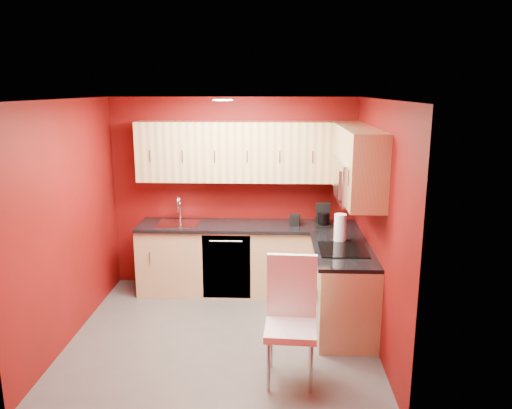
# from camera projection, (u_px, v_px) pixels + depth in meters

# --- Properties ---
(floor) EXTENTS (3.20, 3.20, 0.00)m
(floor) POSITION_uv_depth(u_px,v_px,m) (223.00, 334.00, 5.41)
(floor) COLOR #514E4C
(floor) RESTS_ON ground
(ceiling) EXTENTS (3.20, 3.20, 0.00)m
(ceiling) POSITION_uv_depth(u_px,v_px,m) (220.00, 99.00, 4.84)
(ceiling) COLOR white
(ceiling) RESTS_ON wall_back
(wall_back) EXTENTS (3.20, 0.00, 3.20)m
(wall_back) POSITION_uv_depth(u_px,v_px,m) (234.00, 193.00, 6.59)
(wall_back) COLOR maroon
(wall_back) RESTS_ON floor
(wall_front) EXTENTS (3.20, 0.00, 3.20)m
(wall_front) POSITION_uv_depth(u_px,v_px,m) (200.00, 277.00, 3.67)
(wall_front) COLOR maroon
(wall_front) RESTS_ON floor
(wall_left) EXTENTS (0.00, 3.00, 3.00)m
(wall_left) POSITION_uv_depth(u_px,v_px,m) (69.00, 222.00, 5.19)
(wall_left) COLOR maroon
(wall_left) RESTS_ON floor
(wall_right) EXTENTS (0.00, 3.00, 3.00)m
(wall_right) POSITION_uv_depth(u_px,v_px,m) (378.00, 225.00, 5.06)
(wall_right) COLOR maroon
(wall_right) RESTS_ON floor
(base_cabinets_back) EXTENTS (2.80, 0.60, 0.87)m
(base_cabinets_back) POSITION_uv_depth(u_px,v_px,m) (248.00, 260.00, 6.47)
(base_cabinets_back) COLOR tan
(base_cabinets_back) RESTS_ON floor
(base_cabinets_right) EXTENTS (0.60, 1.30, 0.87)m
(base_cabinets_right) POSITION_uv_depth(u_px,v_px,m) (342.00, 290.00, 5.51)
(base_cabinets_right) COLOR tan
(base_cabinets_right) RESTS_ON floor
(countertop_back) EXTENTS (2.80, 0.63, 0.04)m
(countertop_back) POSITION_uv_depth(u_px,v_px,m) (248.00, 226.00, 6.36)
(countertop_back) COLOR black
(countertop_back) RESTS_ON base_cabinets_back
(countertop_right) EXTENTS (0.63, 1.27, 0.04)m
(countertop_right) POSITION_uv_depth(u_px,v_px,m) (343.00, 251.00, 5.39)
(countertop_right) COLOR black
(countertop_right) RESTS_ON base_cabinets_right
(upper_cabinets_back) EXTENTS (2.80, 0.35, 0.75)m
(upper_cabinets_back) POSITION_uv_depth(u_px,v_px,m) (248.00, 152.00, 6.28)
(upper_cabinets_back) COLOR #E4C481
(upper_cabinets_back) RESTS_ON wall_back
(upper_cabinets_right) EXTENTS (0.35, 1.55, 0.75)m
(upper_cabinets_right) POSITION_uv_depth(u_px,v_px,m) (357.00, 157.00, 5.36)
(upper_cabinets_right) COLOR #E4C481
(upper_cabinets_right) RESTS_ON wall_right
(microwave) EXTENTS (0.42, 0.76, 0.42)m
(microwave) POSITION_uv_depth(u_px,v_px,m) (357.00, 181.00, 5.17)
(microwave) COLOR silver
(microwave) RESTS_ON upper_cabinets_right
(cooktop) EXTENTS (0.50, 0.55, 0.01)m
(cooktop) POSITION_uv_depth(u_px,v_px,m) (343.00, 250.00, 5.35)
(cooktop) COLOR black
(cooktop) RESTS_ON countertop_right
(sink) EXTENTS (0.52, 0.42, 0.35)m
(sink) POSITION_uv_depth(u_px,v_px,m) (178.00, 221.00, 6.40)
(sink) COLOR silver
(sink) RESTS_ON countertop_back
(dishwasher_front) EXTENTS (0.60, 0.02, 0.82)m
(dishwasher_front) POSITION_uv_depth(u_px,v_px,m) (226.00, 267.00, 6.20)
(dishwasher_front) COLOR black
(dishwasher_front) RESTS_ON base_cabinets_back
(downlight) EXTENTS (0.20, 0.20, 0.01)m
(downlight) POSITION_uv_depth(u_px,v_px,m) (223.00, 100.00, 5.14)
(downlight) COLOR white
(downlight) RESTS_ON ceiling
(coffee_maker) EXTENTS (0.18, 0.23, 0.29)m
(coffee_maker) POSITION_uv_depth(u_px,v_px,m) (323.00, 215.00, 6.23)
(coffee_maker) COLOR black
(coffee_maker) RESTS_ON countertop_back
(napkin_holder) EXTENTS (0.14, 0.14, 0.14)m
(napkin_holder) POSITION_uv_depth(u_px,v_px,m) (295.00, 220.00, 6.31)
(napkin_holder) COLOR black
(napkin_holder) RESTS_ON countertop_back
(paper_towel) EXTENTS (0.22, 0.22, 0.32)m
(paper_towel) POSITION_uv_depth(u_px,v_px,m) (340.00, 228.00, 5.62)
(paper_towel) COLOR white
(paper_towel) RESTS_ON countertop_right
(dining_chair) EXTENTS (0.48, 0.50, 1.13)m
(dining_chair) POSITION_uv_depth(u_px,v_px,m) (291.00, 322.00, 4.45)
(dining_chair) COLOR white
(dining_chair) RESTS_ON floor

